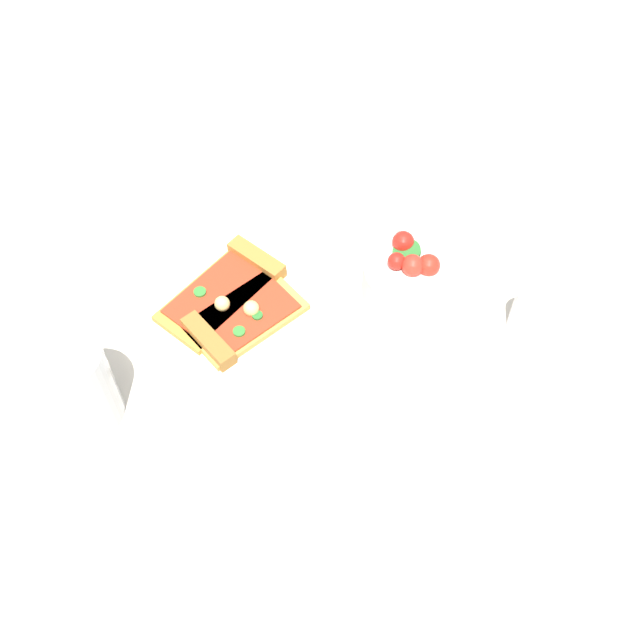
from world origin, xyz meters
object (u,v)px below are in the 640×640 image
at_px(pizza_slice_near, 228,288).
at_px(salad_bowl, 419,278).
at_px(soda_glass, 77,388).
at_px(pepper_shaker, 529,307).
at_px(pizza_slice_far, 237,321).
at_px(plate, 234,310).

bearing_deg(pizza_slice_near, salad_bowl, -163.65).
relative_size(soda_glass, pepper_shaker, 1.49).
relative_size(pizza_slice_far, salad_bowl, 1.15).
height_order(pizza_slice_far, pepper_shaker, pepper_shaker).
xyz_separation_m(plate, pizza_slice_far, (-0.01, 0.02, 0.01)).
relative_size(pizza_slice_near, salad_bowl, 1.26).
relative_size(plate, pepper_shaker, 3.27).
height_order(pizza_slice_near, pepper_shaker, pepper_shaker).
relative_size(salad_bowl, soda_glass, 1.16).
relative_size(pizza_slice_far, soda_glass, 1.34).
xyz_separation_m(plate, pizza_slice_near, (0.01, -0.02, 0.01)).
bearing_deg(pepper_shaker, pizza_slice_far, 16.09).
relative_size(plate, salad_bowl, 1.90).
bearing_deg(pizza_slice_far, pepper_shaker, -163.91).
bearing_deg(soda_glass, plate, -123.78).
bearing_deg(pepper_shaker, soda_glass, 28.10).
height_order(plate, soda_glass, soda_glass).
relative_size(pizza_slice_far, pepper_shaker, 1.99).
distance_m(plate, salad_bowl, 0.21).
bearing_deg(salad_bowl, pizza_slice_far, 28.99).
height_order(salad_bowl, pepper_shaker, same).
xyz_separation_m(plate, soda_glass, (0.11, 0.16, 0.04)).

